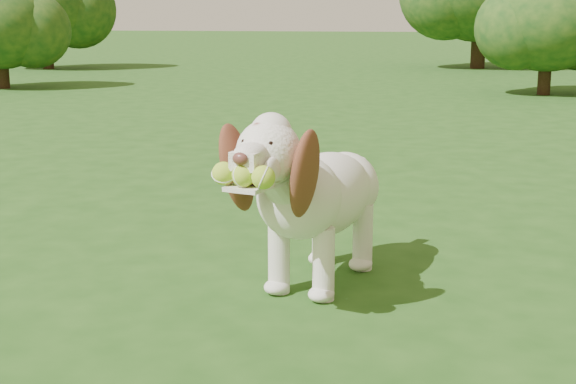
# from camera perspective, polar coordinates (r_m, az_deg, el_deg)

# --- Properties ---
(ground) EXTENTS (80.00, 80.00, 0.00)m
(ground) POSITION_cam_1_polar(r_m,az_deg,el_deg) (3.01, -3.53, -6.12)
(ground) COLOR #1E4614
(ground) RESTS_ON ground
(dog) EXTENTS (0.52, 1.02, 0.67)m
(dog) POSITION_cam_1_polar(r_m,az_deg,el_deg) (2.82, 1.85, 0.09)
(dog) COLOR silver
(dog) RESTS_ON ground
(shrub_a) EXTENTS (1.34, 1.34, 1.38)m
(shrub_a) POSITION_cam_1_polar(r_m,az_deg,el_deg) (11.15, -19.80, 11.12)
(shrub_a) COLOR #382314
(shrub_a) RESTS_ON ground
(shrub_c) EXTENTS (1.49, 1.49, 1.54)m
(shrub_c) POSITION_cam_1_polar(r_m,az_deg,el_deg) (10.17, 18.04, 11.69)
(shrub_c) COLOR #382314
(shrub_c) RESTS_ON ground
(shrub_e) EXTENTS (1.83, 1.83, 1.90)m
(shrub_e) POSITION_cam_1_polar(r_m,az_deg,el_deg) (14.84, -16.92, 12.68)
(shrub_e) COLOR #382314
(shrub_e) RESTS_ON ground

